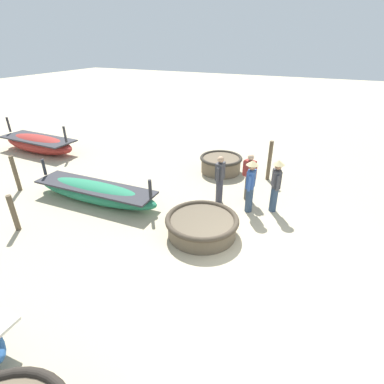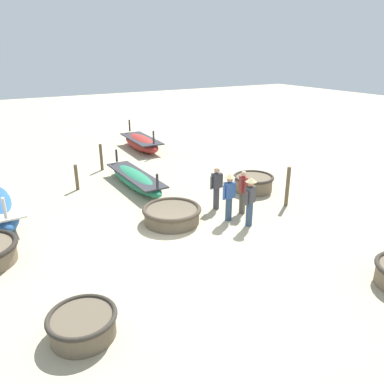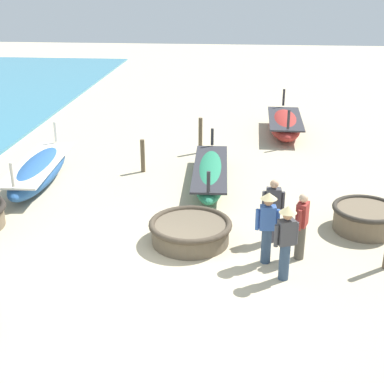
{
  "view_description": "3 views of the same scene",
  "coord_description": "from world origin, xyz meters",
  "px_view_note": "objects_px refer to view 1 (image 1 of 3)",
  "views": [
    {
      "loc": [
        -5.55,
        -0.87,
        4.77
      ],
      "look_at": [
        1.47,
        2.43,
        0.77
      ],
      "focal_mm": 28.0,
      "sensor_mm": 36.0,
      "label": 1
    },
    {
      "loc": [
        -4.42,
        -8.48,
        5.48
      ],
      "look_at": [
        1.4,
        1.67,
        0.98
      ],
      "focal_mm": 35.0,
      "sensor_mm": 36.0,
      "label": 2
    },
    {
      "loc": [
        1.73,
        -9.55,
        5.96
      ],
      "look_at": [
        0.59,
        3.01,
        0.78
      ],
      "focal_mm": 50.0,
      "sensor_mm": 36.0,
      "label": 3
    }
  ],
  "objects_px": {
    "coracle_front_left": "(221,164)",
    "mooring_post_mid_beach": "(16,174)",
    "fisherman_hauling": "(251,183)",
    "long_boat_blue_hull": "(39,143)",
    "fisherman_standing_right": "(276,183)",
    "fisherman_crouching": "(220,178)",
    "coracle_weathered": "(202,225)",
    "fisherman_standing_left": "(249,176)",
    "mooring_post_shoreline": "(14,213)",
    "mooring_post_inland": "(270,161)",
    "long_boat_white_hull": "(95,192)"
  },
  "relations": [
    {
      "from": "coracle_front_left",
      "to": "mooring_post_mid_beach",
      "type": "relative_size",
      "value": 1.3
    },
    {
      "from": "fisherman_hauling",
      "to": "mooring_post_mid_beach",
      "type": "distance_m",
      "value": 7.93
    },
    {
      "from": "mooring_post_mid_beach",
      "to": "coracle_front_left",
      "type": "bearing_deg",
      "value": -51.98
    },
    {
      "from": "long_boat_blue_hull",
      "to": "fisherman_standing_right",
      "type": "distance_m",
      "value": 11.05
    },
    {
      "from": "fisherman_standing_right",
      "to": "fisherman_hauling",
      "type": "distance_m",
      "value": 0.76
    },
    {
      "from": "fisherman_standing_right",
      "to": "fisherman_crouching",
      "type": "height_order",
      "value": "fisherman_standing_right"
    },
    {
      "from": "coracle_weathered",
      "to": "coracle_front_left",
      "type": "bearing_deg",
      "value": 13.62
    },
    {
      "from": "fisherman_standing_left",
      "to": "mooring_post_shoreline",
      "type": "distance_m",
      "value": 6.94
    },
    {
      "from": "coracle_front_left",
      "to": "mooring_post_inland",
      "type": "relative_size",
      "value": 1.11
    },
    {
      "from": "coracle_weathered",
      "to": "fisherman_standing_left",
      "type": "height_order",
      "value": "fisherman_standing_left"
    },
    {
      "from": "fisherman_standing_right",
      "to": "mooring_post_inland",
      "type": "height_order",
      "value": "fisherman_standing_right"
    },
    {
      "from": "fisherman_standing_right",
      "to": "mooring_post_shoreline",
      "type": "relative_size",
      "value": 1.56
    },
    {
      "from": "long_boat_white_hull",
      "to": "fisherman_hauling",
      "type": "bearing_deg",
      "value": -72.21
    },
    {
      "from": "fisherman_crouching",
      "to": "long_boat_white_hull",
      "type": "bearing_deg",
      "value": 114.66
    },
    {
      "from": "long_boat_blue_hull",
      "to": "fisherman_standing_right",
      "type": "height_order",
      "value": "fisherman_standing_right"
    },
    {
      "from": "mooring_post_inland",
      "to": "fisherman_crouching",
      "type": "bearing_deg",
      "value": 156.61
    },
    {
      "from": "fisherman_crouching",
      "to": "mooring_post_shoreline",
      "type": "height_order",
      "value": "fisherman_crouching"
    },
    {
      "from": "coracle_weathered",
      "to": "long_boat_white_hull",
      "type": "xyz_separation_m",
      "value": [
        0.25,
        3.87,
        0.04
      ]
    },
    {
      "from": "mooring_post_shoreline",
      "to": "long_boat_blue_hull",
      "type": "bearing_deg",
      "value": 44.72
    },
    {
      "from": "mooring_post_inland",
      "to": "long_boat_white_hull",
      "type": "bearing_deg",
      "value": 131.13
    },
    {
      "from": "coracle_front_left",
      "to": "mooring_post_shoreline",
      "type": "xyz_separation_m",
      "value": [
        -6.24,
        3.7,
        0.19
      ]
    },
    {
      "from": "coracle_front_left",
      "to": "mooring_post_shoreline",
      "type": "relative_size",
      "value": 1.55
    },
    {
      "from": "fisherman_crouching",
      "to": "mooring_post_inland",
      "type": "relative_size",
      "value": 1.05
    },
    {
      "from": "coracle_weathered",
      "to": "mooring_post_inland",
      "type": "bearing_deg",
      "value": -10.73
    },
    {
      "from": "long_boat_white_hull",
      "to": "mooring_post_shoreline",
      "type": "bearing_deg",
      "value": 158.86
    },
    {
      "from": "fisherman_standing_right",
      "to": "coracle_weathered",
      "type": "bearing_deg",
      "value": 144.88
    },
    {
      "from": "coracle_front_left",
      "to": "fisherman_hauling",
      "type": "height_order",
      "value": "fisherman_hauling"
    },
    {
      "from": "coracle_front_left",
      "to": "mooring_post_mid_beach",
      "type": "height_order",
      "value": "mooring_post_mid_beach"
    },
    {
      "from": "coracle_front_left",
      "to": "long_boat_blue_hull",
      "type": "xyz_separation_m",
      "value": [
        -1.4,
        8.5,
        0.06
      ]
    },
    {
      "from": "fisherman_standing_right",
      "to": "fisherman_standing_left",
      "type": "xyz_separation_m",
      "value": [
        0.41,
        0.92,
        -0.12
      ]
    },
    {
      "from": "fisherman_standing_left",
      "to": "mooring_post_shoreline",
      "type": "bearing_deg",
      "value": 130.29
    },
    {
      "from": "mooring_post_inland",
      "to": "mooring_post_shoreline",
      "type": "height_order",
      "value": "mooring_post_inland"
    },
    {
      "from": "long_boat_white_hull",
      "to": "mooring_post_inland",
      "type": "height_order",
      "value": "mooring_post_inland"
    },
    {
      "from": "fisherman_standing_left",
      "to": "coracle_front_left",
      "type": "bearing_deg",
      "value": 42.09
    },
    {
      "from": "long_boat_blue_hull",
      "to": "mooring_post_inland",
      "type": "height_order",
      "value": "mooring_post_inland"
    },
    {
      "from": "mooring_post_mid_beach",
      "to": "mooring_post_shoreline",
      "type": "height_order",
      "value": "mooring_post_mid_beach"
    },
    {
      "from": "long_boat_blue_hull",
      "to": "fisherman_standing_right",
      "type": "xyz_separation_m",
      "value": [
        -0.77,
        -11.01,
        0.55
      ]
    },
    {
      "from": "coracle_weathered",
      "to": "long_boat_blue_hull",
      "type": "height_order",
      "value": "long_boat_blue_hull"
    },
    {
      "from": "fisherman_standing_right",
      "to": "fisherman_standing_left",
      "type": "relative_size",
      "value": 1.06
    },
    {
      "from": "long_boat_white_hull",
      "to": "mooring_post_inland",
      "type": "distance_m",
      "value": 6.25
    },
    {
      "from": "fisherman_standing_right",
      "to": "mooring_post_inland",
      "type": "bearing_deg",
      "value": 16.14
    },
    {
      "from": "coracle_weathered",
      "to": "fisherman_crouching",
      "type": "distance_m",
      "value": 2.01
    },
    {
      "from": "mooring_post_mid_beach",
      "to": "mooring_post_shoreline",
      "type": "relative_size",
      "value": 1.19
    },
    {
      "from": "coracle_front_left",
      "to": "fisherman_standing_left",
      "type": "height_order",
      "value": "fisherman_standing_left"
    },
    {
      "from": "long_boat_blue_hull",
      "to": "fisherman_hauling",
      "type": "xyz_separation_m",
      "value": [
        -1.12,
        -10.34,
        0.55
      ]
    },
    {
      "from": "coracle_weathered",
      "to": "long_boat_blue_hull",
      "type": "bearing_deg",
      "value": 73.25
    },
    {
      "from": "fisherman_hauling",
      "to": "fisherman_standing_left",
      "type": "bearing_deg",
      "value": 18.02
    },
    {
      "from": "long_boat_white_hull",
      "to": "mooring_post_inland",
      "type": "relative_size",
      "value": 3.05
    },
    {
      "from": "fisherman_crouching",
      "to": "mooring_post_mid_beach",
      "type": "xyz_separation_m",
      "value": [
        -2.2,
        6.63,
        -0.2
      ]
    },
    {
      "from": "mooring_post_mid_beach",
      "to": "long_boat_blue_hull",
      "type": "bearing_deg",
      "value": 40.35
    }
  ]
}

